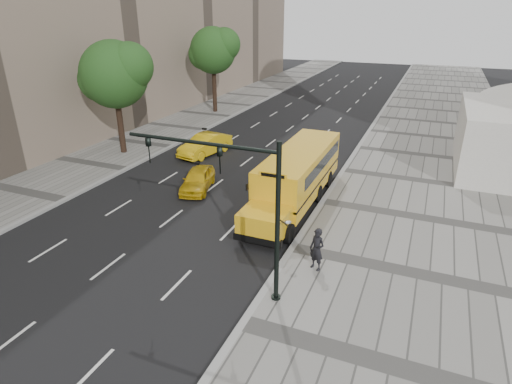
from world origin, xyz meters
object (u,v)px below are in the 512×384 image
at_px(pedestrian, 317,249).
at_px(traffic_signal, 241,199).
at_px(school_bus, 298,172).
at_px(taxi_near, 198,179).
at_px(taxi_far, 205,145).
at_px(tree_c, 214,50).
at_px(tree_b, 115,74).

bearing_deg(pedestrian, traffic_signal, -107.86).
bearing_deg(school_bus, taxi_near, -172.37).
bearing_deg(taxi_far, school_bus, -19.27).
height_order(tree_c, traffic_signal, tree_c).
relative_size(school_bus, pedestrian, 6.11).
bearing_deg(tree_c, tree_b, -89.99).
height_order(tree_c, taxi_near, tree_c).
height_order(taxi_near, taxi_far, taxi_far).
relative_size(tree_c, pedestrian, 4.60).
xyz_separation_m(tree_b, pedestrian, (17.88, -9.90, -4.91)).
relative_size(tree_c, taxi_far, 1.83).
relative_size(tree_c, school_bus, 0.75).
distance_m(taxi_far, traffic_signal, 17.93).
bearing_deg(taxi_far, tree_b, -147.77).
xyz_separation_m(school_bus, taxi_near, (-6.17, -0.83, -1.10)).
height_order(taxi_near, traffic_signal, traffic_signal).
xyz_separation_m(taxi_near, pedestrian, (9.14, -5.91, 0.43)).
bearing_deg(tree_c, pedestrian, -54.49).
xyz_separation_m(taxi_far, traffic_signal, (9.75, -14.68, 3.31)).
bearing_deg(traffic_signal, school_bus, 94.25).
xyz_separation_m(tree_b, school_bus, (14.91, -3.16, -4.25)).
height_order(tree_b, pedestrian, tree_b).
bearing_deg(tree_c, taxi_far, -65.66).
height_order(tree_b, school_bus, tree_b).
distance_m(tree_c, taxi_near, 21.82).
bearing_deg(tree_b, tree_c, 90.01).
bearing_deg(school_bus, tree_c, 129.14).
xyz_separation_m(taxi_far, pedestrian, (12.03, -12.12, 0.31)).
bearing_deg(traffic_signal, tree_b, 141.38).
relative_size(taxi_near, pedestrian, 2.07).
bearing_deg(tree_b, taxi_far, 20.78).
relative_size(taxi_near, taxi_far, 0.82).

